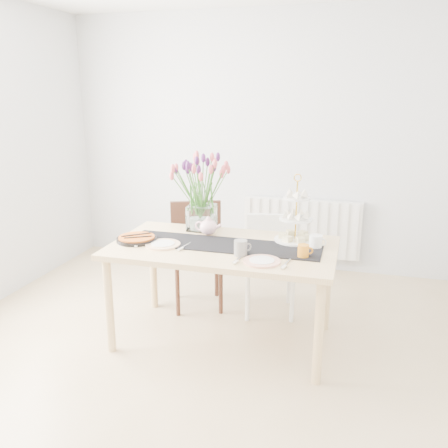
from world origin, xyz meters
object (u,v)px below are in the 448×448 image
(chair_white, at_px, (270,256))
(mug_orange, at_px, (303,251))
(chair_brown, at_px, (197,246))
(plate_left, at_px, (163,244))
(tart_tin, at_px, (137,239))
(plate_right, at_px, (262,261))
(cream_jug, at_px, (316,242))
(radiator, at_px, (301,228))
(tulip_vase, at_px, (201,180))
(cake_stand, at_px, (296,225))
(mug_grey, at_px, (241,248))
(dining_table, at_px, (223,255))
(teapot, at_px, (208,227))

(chair_white, distance_m, mug_orange, 0.89)
(chair_brown, relative_size, plate_left, 3.53)
(tart_tin, distance_m, plate_right, 0.99)
(plate_left, distance_m, plate_right, 0.77)
(plate_left, bearing_deg, cream_jug, 12.73)
(radiator, relative_size, chair_white, 1.48)
(tart_tin, height_order, mug_orange, mug_orange)
(chair_brown, relative_size, tulip_vase, 1.23)
(cake_stand, xyz_separation_m, plate_right, (-0.15, -0.49, -0.12))
(chair_white, bearing_deg, tart_tin, -152.72)
(tart_tin, relative_size, plate_left, 1.17)
(radiator, distance_m, mug_grey, 1.88)
(cake_stand, bearing_deg, chair_white, 121.95)
(radiator, xyz_separation_m, dining_table, (-0.38, -1.65, 0.22))
(radiator, relative_size, tulip_vase, 1.66)
(teapot, xyz_separation_m, plate_left, (-0.24, -0.32, -0.06))
(tart_tin, relative_size, mug_grey, 2.79)
(cream_jug, distance_m, tart_tin, 1.30)
(chair_brown, height_order, teapot, chair_brown)
(tart_tin, bearing_deg, chair_white, 39.38)
(dining_table, relative_size, tulip_vase, 2.21)
(tulip_vase, bearing_deg, radiator, 63.73)
(mug_orange, bearing_deg, mug_grey, 163.10)
(chair_white, bearing_deg, mug_orange, -76.69)
(radiator, relative_size, cream_jug, 12.96)
(mug_grey, bearing_deg, chair_white, 49.46)
(chair_white, height_order, tart_tin, chair_white)
(dining_table, bearing_deg, mug_orange, -10.62)
(mug_grey, distance_m, plate_right, 0.19)
(tart_tin, bearing_deg, mug_grey, -7.06)
(radiator, height_order, plate_left, plate_left)
(plate_right, bearing_deg, tulip_vase, 135.04)
(cake_stand, distance_m, mug_orange, 0.36)
(chair_white, bearing_deg, teapot, -144.79)
(radiator, height_order, chair_brown, chair_brown)
(chair_brown, height_order, tulip_vase, tulip_vase)
(radiator, xyz_separation_m, plate_right, (-0.04, -1.92, 0.31))
(dining_table, bearing_deg, mug_grey, -46.07)
(plate_right, bearing_deg, tart_tin, 169.01)
(tart_tin, bearing_deg, chair_brown, 70.67)
(plate_right, bearing_deg, chair_brown, 130.79)
(radiator, xyz_separation_m, tulip_vase, (-0.65, -1.31, 0.70))
(cream_jug, relative_size, mug_grey, 0.87)
(plate_right, bearing_deg, dining_table, 141.43)
(cake_stand, relative_size, teapot, 2.12)
(dining_table, bearing_deg, plate_left, -163.70)
(cake_stand, distance_m, cream_jug, 0.21)
(mug_orange, height_order, plate_right, mug_orange)
(tulip_vase, xyz_separation_m, cream_jug, (0.92, -0.22, -0.35))
(chair_brown, xyz_separation_m, plate_left, (-0.01, -0.71, 0.24))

